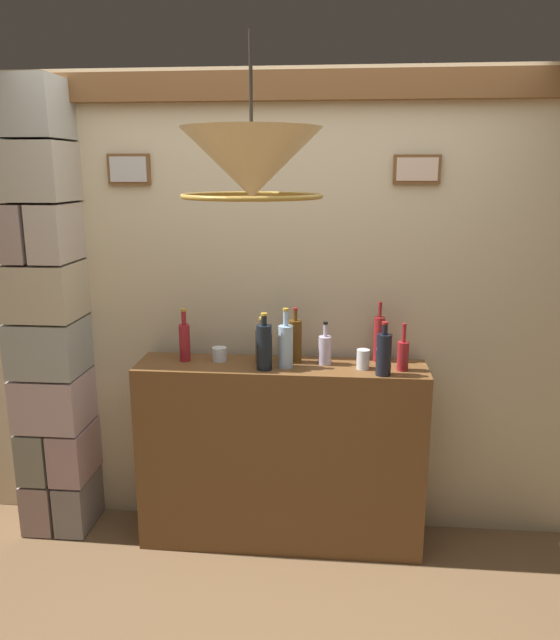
{
  "coord_description": "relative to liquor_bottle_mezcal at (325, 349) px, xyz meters",
  "views": [
    {
      "loc": [
        0.27,
        -2.15,
        1.98
      ],
      "look_at": [
        0.0,
        0.81,
        1.26
      ],
      "focal_mm": 34.54,
      "sensor_mm": 36.0,
      "label": 1
    }
  ],
  "objects": [
    {
      "name": "panelled_rear_partition",
      "position": [
        -0.22,
        0.2,
        0.23
      ],
      "size": [
        3.68,
        0.15,
        2.48
      ],
      "color": "beige",
      "rests_on": "ground"
    },
    {
      "name": "stone_pillar",
      "position": [
        -1.48,
        0.03,
        0.14
      ],
      "size": [
        0.37,
        0.39,
        2.42
      ],
      "color": "gray",
      "rests_on": "ground"
    },
    {
      "name": "bar_shelf_unit",
      "position": [
        -0.22,
        -0.04,
        -0.58
      ],
      "size": [
        1.5,
        0.33,
        1.01
      ],
      "primitive_type": "cube",
      "color": "brown",
      "rests_on": "ground"
    },
    {
      "name": "liquor_bottle_mezcal",
      "position": [
        0.0,
        0.0,
        0.0
      ],
      "size": [
        0.07,
        0.07,
        0.22
      ],
      "color": "silver",
      "rests_on": "bar_shelf_unit"
    },
    {
      "name": "liquor_bottle_amaro",
      "position": [
        -0.2,
        -0.07,
        0.04
      ],
      "size": [
        0.07,
        0.07,
        0.31
      ],
      "color": "#A0C2E1",
      "rests_on": "bar_shelf_unit"
    },
    {
      "name": "liquor_bottle_vodka",
      "position": [
        0.29,
        -0.15,
        0.03
      ],
      "size": [
        0.07,
        0.07,
        0.27
      ],
      "color": "black",
      "rests_on": "bar_shelf_unit"
    },
    {
      "name": "liquor_bottle_gin",
      "position": [
        0.39,
        -0.07,
        0.0
      ],
      "size": [
        0.06,
        0.06,
        0.24
      ],
      "color": "maroon",
      "rests_on": "bar_shelf_unit"
    },
    {
      "name": "liquor_bottle_rum",
      "position": [
        0.28,
        0.08,
        0.04
      ],
      "size": [
        0.06,
        0.06,
        0.31
      ],
      "color": "maroon",
      "rests_on": "bar_shelf_unit"
    },
    {
      "name": "liquor_bottle_whiskey",
      "position": [
        -0.3,
        -0.11,
        0.04
      ],
      "size": [
        0.08,
        0.08,
        0.29
      ],
      "color": "black",
      "rests_on": "bar_shelf_unit"
    },
    {
      "name": "liquor_bottle_sherry",
      "position": [
        -0.73,
        -0.01,
        0.03
      ],
      "size": [
        0.06,
        0.06,
        0.28
      ],
      "color": "maroon",
      "rests_on": "bar_shelf_unit"
    },
    {
      "name": "liquor_bottle_tequila",
      "position": [
        -0.16,
        0.02,
        0.04
      ],
      "size": [
        0.07,
        0.07,
        0.29
      ],
      "color": "#5C3A12",
      "rests_on": "bar_shelf_unit"
    },
    {
      "name": "liquor_bottle_brandy",
      "position": [
        -0.32,
        0.01,
        0.02
      ],
      "size": [
        0.08,
        0.08,
        0.24
      ],
      "color": "#593A13",
      "rests_on": "bar_shelf_unit"
    },
    {
      "name": "glass_tumbler_rocks",
      "position": [
        0.19,
        -0.06,
        -0.03
      ],
      "size": [
        0.07,
        0.07,
        0.1
      ],
      "color": "silver",
      "rests_on": "bar_shelf_unit"
    },
    {
      "name": "glass_tumbler_highball",
      "position": [
        -0.55,
        0.01,
        -0.04
      ],
      "size": [
        0.08,
        0.08,
        0.07
      ],
      "color": "silver",
      "rests_on": "bar_shelf_unit"
    },
    {
      "name": "pendant_lamp",
      "position": [
        -0.23,
        -1.02,
        0.91
      ],
      "size": [
        0.46,
        0.46,
        0.51
      ],
      "color": "beige"
    }
  ]
}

